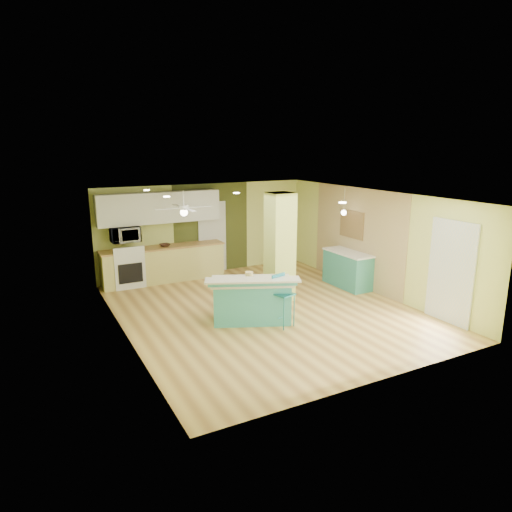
{
  "coord_description": "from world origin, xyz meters",
  "views": [
    {
      "loc": [
        -4.58,
        -8.25,
        3.54
      ],
      "look_at": [
        -0.02,
        0.4,
        1.14
      ],
      "focal_mm": 32.0,
      "sensor_mm": 36.0,
      "label": 1
    }
  ],
  "objects_px": {
    "side_counter": "(347,269)",
    "fruit_bowl": "(165,245)",
    "peninsula": "(252,299)",
    "canister": "(249,276)",
    "bar_stool": "(281,292)"
  },
  "relations": [
    {
      "from": "peninsula",
      "to": "canister",
      "type": "xyz_separation_m",
      "value": [
        -0.01,
        0.1,
        0.48
      ]
    },
    {
      "from": "peninsula",
      "to": "side_counter",
      "type": "xyz_separation_m",
      "value": [
        3.23,
        0.95,
        -0.0
      ]
    },
    {
      "from": "side_counter",
      "to": "canister",
      "type": "relative_size",
      "value": 8.55
    },
    {
      "from": "peninsula",
      "to": "fruit_bowl",
      "type": "relative_size",
      "value": 7.19
    },
    {
      "from": "peninsula",
      "to": "side_counter",
      "type": "height_order",
      "value": "peninsula"
    },
    {
      "from": "side_counter",
      "to": "fruit_bowl",
      "type": "relative_size",
      "value": 5.07
    },
    {
      "from": "peninsula",
      "to": "canister",
      "type": "bearing_deg",
      "value": 119.78
    },
    {
      "from": "side_counter",
      "to": "fruit_bowl",
      "type": "distance_m",
      "value": 4.78
    },
    {
      "from": "peninsula",
      "to": "side_counter",
      "type": "bearing_deg",
      "value": 40.3
    },
    {
      "from": "side_counter",
      "to": "canister",
      "type": "distance_m",
      "value": 3.39
    },
    {
      "from": "fruit_bowl",
      "to": "canister",
      "type": "bearing_deg",
      "value": -78.38
    },
    {
      "from": "side_counter",
      "to": "canister",
      "type": "height_order",
      "value": "canister"
    },
    {
      "from": "bar_stool",
      "to": "side_counter",
      "type": "height_order",
      "value": "bar_stool"
    },
    {
      "from": "fruit_bowl",
      "to": "canister",
      "type": "height_order",
      "value": "canister"
    },
    {
      "from": "bar_stool",
      "to": "canister",
      "type": "distance_m",
      "value": 0.76
    }
  ]
}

